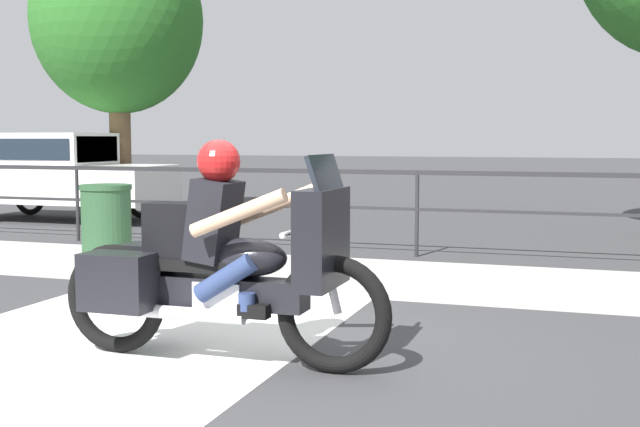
{
  "coord_description": "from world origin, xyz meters",
  "views": [
    {
      "loc": [
        2.05,
        -5.05,
        1.52
      ],
      "look_at": [
        0.02,
        1.05,
        0.91
      ],
      "focal_mm": 45.0,
      "sensor_mm": 36.0,
      "label": 1
    }
  ],
  "objects_px": {
    "parked_car": "(56,171)",
    "tree_behind_car": "(118,21)",
    "trash_bin": "(107,225)",
    "motorcycle": "(218,264)"
  },
  "relations": [
    {
      "from": "motorcycle",
      "to": "trash_bin",
      "type": "xyz_separation_m",
      "value": [
        -3.07,
        3.34,
        -0.19
      ]
    },
    {
      "from": "parked_car",
      "to": "tree_behind_car",
      "type": "height_order",
      "value": "tree_behind_car"
    },
    {
      "from": "tree_behind_car",
      "to": "parked_car",
      "type": "bearing_deg",
      "value": -126.43
    },
    {
      "from": "motorcycle",
      "to": "trash_bin",
      "type": "height_order",
      "value": "motorcycle"
    },
    {
      "from": "trash_bin",
      "to": "tree_behind_car",
      "type": "relative_size",
      "value": 0.18
    },
    {
      "from": "parked_car",
      "to": "trash_bin",
      "type": "relative_size",
      "value": 4.25
    },
    {
      "from": "motorcycle",
      "to": "trash_bin",
      "type": "bearing_deg",
      "value": 129.44
    },
    {
      "from": "parked_car",
      "to": "tree_behind_car",
      "type": "distance_m",
      "value": 3.08
    },
    {
      "from": "parked_car",
      "to": "trash_bin",
      "type": "xyz_separation_m",
      "value": [
        3.88,
        -4.27,
        -0.43
      ]
    },
    {
      "from": "parked_car",
      "to": "trash_bin",
      "type": "height_order",
      "value": "parked_car"
    }
  ]
}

